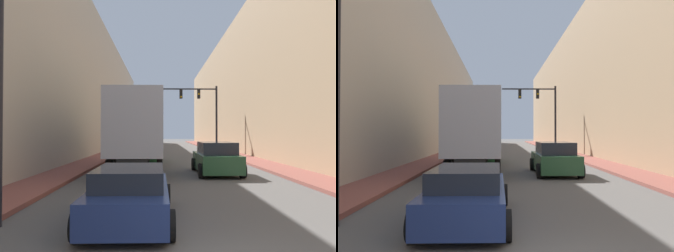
{
  "view_description": "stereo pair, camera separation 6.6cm",
  "coord_description": "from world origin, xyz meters",
  "views": [
    {
      "loc": [
        -1.0,
        -3.92,
        2.18
      ],
      "look_at": [
        -0.63,
        10.25,
        2.44
      ],
      "focal_mm": 35.0,
      "sensor_mm": 36.0,
      "label": 1
    },
    {
      "loc": [
        -0.93,
        -3.92,
        2.18
      ],
      "look_at": [
        -0.63,
        10.25,
        2.44
      ],
      "focal_mm": 35.0,
      "sensor_mm": 36.0,
      "label": 2
    }
  ],
  "objects": [
    {
      "name": "sedan_car",
      "position": [
        -1.71,
        4.22,
        0.64
      ],
      "size": [
        2.05,
        4.5,
        1.32
      ],
      "color": "navy",
      "rests_on": "ground"
    },
    {
      "name": "suv_car",
      "position": [
        1.96,
        13.1,
        0.79
      ],
      "size": [
        2.21,
        4.6,
        1.66
      ],
      "color": "#234C2D",
      "rests_on": "ground"
    },
    {
      "name": "semi_truck",
      "position": [
        -2.1,
        15.47,
        2.26
      ],
      "size": [
        2.52,
        12.83,
        4.09
      ],
      "color": "#B2B7C1",
      "rests_on": "ground"
    },
    {
      "name": "sidewalk_right",
      "position": [
        5.87,
        30.0,
        0.07
      ],
      "size": [
        2.02,
        80.0,
        0.15
      ],
      "color": "brown",
      "rests_on": "ground"
    },
    {
      "name": "building_right",
      "position": [
        9.88,
        30.0,
        7.06
      ],
      "size": [
        6.0,
        80.0,
        14.13
      ],
      "color": "tan",
      "rests_on": "ground"
    },
    {
      "name": "building_left",
      "position": [
        -9.88,
        30.0,
        6.82
      ],
      "size": [
        6.0,
        80.0,
        13.64
      ],
      "color": "#BCB29E",
      "rests_on": "ground"
    },
    {
      "name": "sidewalk_left",
      "position": [
        -5.87,
        30.0,
        0.07
      ],
      "size": [
        2.02,
        80.0,
        0.15
      ],
      "color": "brown",
      "rests_on": "ground"
    },
    {
      "name": "traffic_signal_gantry",
      "position": [
        3.52,
        28.64,
        4.62
      ],
      "size": [
        5.45,
        0.35,
        6.79
      ],
      "color": "black",
      "rests_on": "ground"
    }
  ]
}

